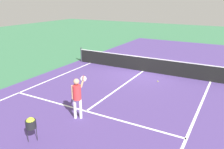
# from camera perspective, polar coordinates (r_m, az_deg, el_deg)

# --- Properties ---
(ground_plane) EXTENTS (60.00, 60.00, 0.00)m
(ground_plane) POSITION_cam_1_polar(r_m,az_deg,el_deg) (15.09, 7.70, 0.82)
(ground_plane) COLOR #38724C
(court_surface_inbounds) EXTENTS (10.62, 24.40, 0.00)m
(court_surface_inbounds) POSITION_cam_1_polar(r_m,az_deg,el_deg) (15.09, 7.70, 0.83)
(court_surface_inbounds) COLOR #4C387A
(court_surface_inbounds) RESTS_ON ground_plane
(line_sideline_left) EXTENTS (0.10, 11.89, 0.01)m
(line_sideline_left) POSITION_cam_1_polar(r_m,az_deg,el_deg) (12.74, -20.52, -3.55)
(line_sideline_left) COLOR white
(line_sideline_left) RESTS_ON ground_plane
(line_sideline_right) EXTENTS (0.10, 11.89, 0.01)m
(line_sideline_right) POSITION_cam_1_polar(r_m,az_deg,el_deg) (8.81, 18.58, -13.42)
(line_sideline_right) COLOR white
(line_sideline_right) RESTS_ON ground_plane
(line_service_near) EXTENTS (8.22, 0.10, 0.01)m
(line_service_near) POSITION_cam_1_polar(r_m,az_deg,el_deg) (9.82, -6.42, -9.03)
(line_service_near) COLOR white
(line_service_near) RESTS_ON ground_plane
(line_center_service) EXTENTS (0.10, 6.40, 0.01)m
(line_center_service) POSITION_cam_1_polar(r_m,az_deg,el_deg) (12.32, 2.19, -3.07)
(line_center_service) COLOR white
(line_center_service) RESTS_ON ground_plane
(net) EXTENTS (9.94, 0.09, 1.07)m
(net) POSITION_cam_1_polar(r_m,az_deg,el_deg) (14.95, 7.78, 2.63)
(net) COLOR #33383D
(net) RESTS_ON ground_plane
(player_near) EXTENTS (0.60, 1.16, 1.65)m
(player_near) POSITION_cam_1_polar(r_m,az_deg,el_deg) (8.93, -8.64, -4.77)
(player_near) COLOR white
(player_near) RESTS_ON ground_plane
(ball_hopper) EXTENTS (0.34, 0.34, 0.87)m
(ball_hopper) POSITION_cam_1_polar(r_m,az_deg,el_deg) (8.02, -19.53, -11.32)
(ball_hopper) COLOR black
(ball_hopper) RESTS_ON ground_plane
(tennis_ball_near_net) EXTENTS (0.07, 0.07, 0.07)m
(tennis_ball_near_net) POSITION_cam_1_polar(r_m,az_deg,el_deg) (13.30, 11.31, -1.66)
(tennis_ball_near_net) COLOR #CCE033
(tennis_ball_near_net) RESTS_ON ground_plane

